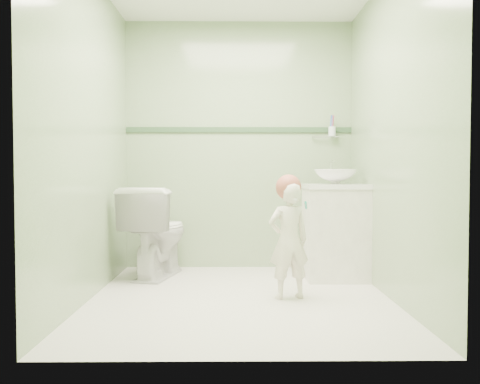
{
  "coord_description": "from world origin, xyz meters",
  "views": [
    {
      "loc": [
        -0.04,
        -3.67,
        0.91
      ],
      "look_at": [
        0.0,
        0.15,
        0.78
      ],
      "focal_mm": 37.53,
      "sensor_mm": 36.0,
      "label": 1
    }
  ],
  "objects": [
    {
      "name": "ground",
      "position": [
        0.0,
        0.0,
        0.0
      ],
      "size": [
        2.5,
        2.5,
        0.0
      ],
      "primitive_type": "plane",
      "color": "silver",
      "rests_on": "ground"
    },
    {
      "name": "room_shell",
      "position": [
        0.0,
        0.0,
        1.2
      ],
      "size": [
        2.5,
        2.54,
        2.4
      ],
      "color": "#8AA777",
      "rests_on": "ground"
    },
    {
      "name": "trim_stripe",
      "position": [
        0.0,
        1.24,
        1.35
      ],
      "size": [
        2.2,
        0.02,
        0.05
      ],
      "primitive_type": "cube",
      "color": "#325132",
      "rests_on": "room_shell"
    },
    {
      "name": "vanity",
      "position": [
        0.84,
        0.7,
        0.4
      ],
      "size": [
        0.52,
        0.5,
        0.8
      ],
      "primitive_type": "cube",
      "color": "silver",
      "rests_on": "ground"
    },
    {
      "name": "counter",
      "position": [
        0.84,
        0.7,
        0.81
      ],
      "size": [
        0.54,
        0.52,
        0.04
      ],
      "primitive_type": "cube",
      "color": "white",
      "rests_on": "vanity"
    },
    {
      "name": "basin",
      "position": [
        0.84,
        0.7,
        0.89
      ],
      "size": [
        0.37,
        0.37,
        0.13
      ],
      "primitive_type": "imported",
      "color": "white",
      "rests_on": "counter"
    },
    {
      "name": "faucet",
      "position": [
        0.84,
        0.89,
        0.97
      ],
      "size": [
        0.03,
        0.13,
        0.18
      ],
      "color": "silver",
      "rests_on": "counter"
    },
    {
      "name": "cup_holder",
      "position": [
        0.89,
        1.18,
        1.33
      ],
      "size": [
        0.26,
        0.07,
        0.21
      ],
      "color": "silver",
      "rests_on": "room_shell"
    },
    {
      "name": "toilet",
      "position": [
        -0.74,
        0.8,
        0.4
      ],
      "size": [
        0.61,
        0.87,
        0.8
      ],
      "primitive_type": "imported",
      "rotation": [
        0.0,
        0.0,
        2.93
      ],
      "color": "white",
      "rests_on": "ground"
    },
    {
      "name": "toddler",
      "position": [
        0.36,
        -0.0,
        0.43
      ],
      "size": [
        0.35,
        0.28,
        0.85
      ],
      "primitive_type": "imported",
      "rotation": [
        0.0,
        0.0,
        3.4
      ],
      "color": "white",
      "rests_on": "ground"
    },
    {
      "name": "hair_cap",
      "position": [
        0.36,
        0.02,
        0.82
      ],
      "size": [
        0.19,
        0.19,
        0.19
      ],
      "primitive_type": "sphere",
      "color": "#A75642",
      "rests_on": "toddler"
    },
    {
      "name": "teal_toothbrush",
      "position": [
        0.46,
        -0.11,
        0.7
      ],
      "size": [
        0.11,
        0.14,
        0.08
      ],
      "color": "#108F7C",
      "rests_on": "toddler"
    }
  ]
}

